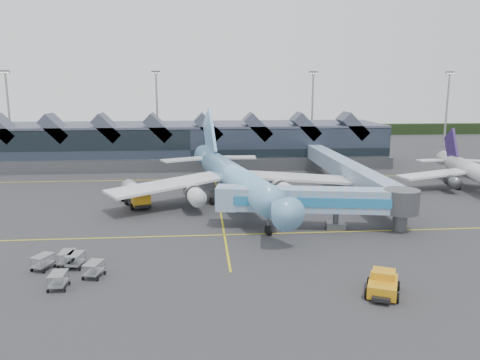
{
  "coord_description": "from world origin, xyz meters",
  "views": [
    {
      "loc": [
        -2.77,
        -63.93,
        18.31
      ],
      "look_at": [
        2.79,
        1.77,
        5.0
      ],
      "focal_mm": 35.0,
      "sensor_mm": 36.0,
      "label": 1
    }
  ],
  "objects": [
    {
      "name": "ground",
      "position": [
        0.0,
        0.0,
        0.0
      ],
      "size": [
        260.0,
        260.0,
        0.0
      ],
      "primitive_type": "plane",
      "color": "#2B2B2E",
      "rests_on": "ground"
    },
    {
      "name": "taxi_stripes",
      "position": [
        0.0,
        10.0,
        0.01
      ],
      "size": [
        120.0,
        60.0,
        0.01
      ],
      "color": "gold",
      "rests_on": "ground"
    },
    {
      "name": "tree_line_far",
      "position": [
        0.0,
        110.0,
        2.0
      ],
      "size": [
        260.0,
        4.0,
        4.0
      ],
      "primitive_type": "cube",
      "color": "black",
      "rests_on": "ground"
    },
    {
      "name": "terminal",
      "position": [
        -5.07,
        47.35,
        4.88
      ],
      "size": [
        90.0,
        22.25,
        12.52
      ],
      "color": "black",
      "rests_on": "ground"
    },
    {
      "name": "light_masts",
      "position": [
        21.0,
        62.8,
        12.49
      ],
      "size": [
        132.4,
        42.56,
        22.45
      ],
      "color": "#919299",
      "rests_on": "ground"
    },
    {
      "name": "main_airliner",
      "position": [
        2.19,
        8.22,
        4.31
      ],
      "size": [
        38.99,
        45.46,
        14.68
      ],
      "rotation": [
        0.0,
        0.0,
        0.2
      ],
      "color": "#6CB4DC",
      "rests_on": "ground"
    },
    {
      "name": "regional_jet",
      "position": [
        45.81,
        14.15,
        3.29
      ],
      "size": [
        27.5,
        30.2,
        10.36
      ],
      "rotation": [
        0.0,
        0.0,
        -0.12
      ],
      "color": "silver",
      "rests_on": "ground"
    },
    {
      "name": "jet_bridge",
      "position": [
        13.4,
        -6.62,
        3.74
      ],
      "size": [
        25.86,
        7.86,
        5.52
      ],
      "rotation": [
        0.0,
        0.0,
        -0.17
      ],
      "color": "#7AA1CC",
      "rests_on": "ground"
    },
    {
      "name": "fuel_truck",
      "position": [
        -13.26,
        8.6,
        1.88
      ],
      "size": [
        5.75,
        9.82,
        3.35
      ],
      "rotation": [
        0.0,
        0.0,
        0.38
      ],
      "color": "black",
      "rests_on": "ground"
    },
    {
      "name": "pushback_tug",
      "position": [
        13.25,
        -26.1,
        0.9
      ],
      "size": [
        4.09,
        4.96,
        1.99
      ],
      "rotation": [
        0.0,
        0.0,
        -0.43
      ],
      "color": "orange",
      "rests_on": "ground"
    },
    {
      "name": "baggage_carts",
      "position": [
        -16.13,
        -18.92,
        0.86
      ],
      "size": [
        7.64,
        7.94,
        1.53
      ],
      "rotation": [
        0.0,
        0.0,
        -0.25
      ],
      "color": "gray",
      "rests_on": "ground"
    }
  ]
}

